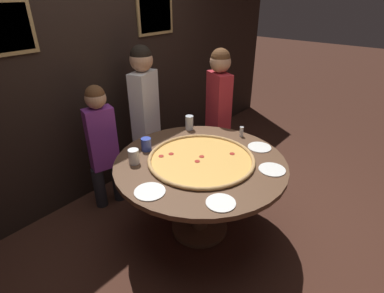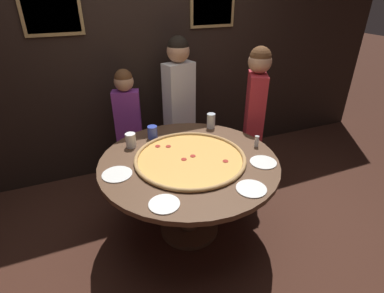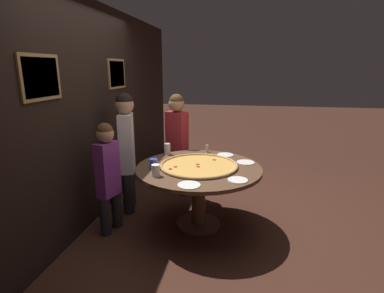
# 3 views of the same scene
# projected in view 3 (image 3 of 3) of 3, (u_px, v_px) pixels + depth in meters

# --- Properties ---
(ground_plane) EXTENTS (24.00, 24.00, 0.00)m
(ground_plane) POSITION_uv_depth(u_px,v_px,m) (198.00, 225.00, 3.60)
(ground_plane) COLOR #422319
(back_wall) EXTENTS (6.40, 0.08, 2.60)m
(back_wall) POSITION_uv_depth(u_px,v_px,m) (87.00, 114.00, 3.48)
(back_wall) COLOR black
(back_wall) RESTS_ON ground_plane
(dining_table) EXTENTS (1.43, 1.43, 0.74)m
(dining_table) POSITION_uv_depth(u_px,v_px,m) (199.00, 179.00, 3.44)
(dining_table) COLOR brown
(dining_table) RESTS_ON ground_plane
(giant_pizza) EXTENTS (0.89, 0.89, 0.03)m
(giant_pizza) POSITION_uv_depth(u_px,v_px,m) (199.00, 165.00, 3.41)
(giant_pizza) COLOR #E5A84C
(giant_pizza) RESTS_ON dining_table
(drink_cup_centre_back) EXTENTS (0.09, 0.09, 0.12)m
(drink_cup_centre_back) POSITION_uv_depth(u_px,v_px,m) (156.00, 170.00, 3.10)
(drink_cup_centre_back) COLOR white
(drink_cup_centre_back) RESTS_ON dining_table
(drink_cup_near_left) EXTENTS (0.08, 0.08, 0.14)m
(drink_cup_near_left) POSITION_uv_depth(u_px,v_px,m) (167.00, 149.00, 3.87)
(drink_cup_near_left) COLOR silver
(drink_cup_near_left) RESTS_ON dining_table
(drink_cup_far_right) EXTENTS (0.09, 0.09, 0.11)m
(drink_cup_far_right) POSITION_uv_depth(u_px,v_px,m) (154.00, 164.00, 3.32)
(drink_cup_far_right) COLOR #384CB7
(drink_cup_far_right) RESTS_ON dining_table
(white_plate_left_side) EXTENTS (0.22, 0.22, 0.01)m
(white_plate_left_side) POSITION_uv_depth(u_px,v_px,m) (189.00, 185.00, 2.87)
(white_plate_left_side) COLOR white
(white_plate_left_side) RESTS_ON dining_table
(white_plate_near_front) EXTENTS (0.21, 0.21, 0.01)m
(white_plate_near_front) POSITION_uv_depth(u_px,v_px,m) (225.00, 155.00, 3.86)
(white_plate_near_front) COLOR white
(white_plate_near_front) RESTS_ON dining_table
(white_plate_beside_cup) EXTENTS (0.21, 0.21, 0.01)m
(white_plate_beside_cup) POSITION_uv_depth(u_px,v_px,m) (246.00, 162.00, 3.55)
(white_plate_beside_cup) COLOR white
(white_plate_beside_cup) RESTS_ON dining_table
(white_plate_right_side) EXTENTS (0.20, 0.20, 0.01)m
(white_plate_right_side) POSITION_uv_depth(u_px,v_px,m) (238.00, 180.00, 2.99)
(white_plate_right_side) COLOR white
(white_plate_right_side) RESTS_ON dining_table
(condiment_shaker) EXTENTS (0.04, 0.04, 0.10)m
(condiment_shaker) POSITION_uv_depth(u_px,v_px,m) (207.00, 149.00, 3.99)
(condiment_shaker) COLOR silver
(condiment_shaker) RESTS_ON dining_table
(diner_centre_back) EXTENTS (0.41, 0.25, 1.54)m
(diner_centre_back) POSITION_uv_depth(u_px,v_px,m) (127.00, 146.00, 3.81)
(diner_centre_back) COLOR #232328
(diner_centre_back) RESTS_ON ground_plane
(diner_side_left) EXTENTS (0.29, 0.39, 1.48)m
(diner_side_left) POSITION_uv_depth(u_px,v_px,m) (177.00, 139.00, 4.32)
(diner_side_left) COLOR #232328
(diner_side_left) RESTS_ON ground_plane
(diner_side_right) EXTENTS (0.33, 0.21, 1.27)m
(diner_side_right) POSITION_uv_depth(u_px,v_px,m) (108.00, 172.00, 3.31)
(diner_side_right) COLOR #232328
(diner_side_right) RESTS_ON ground_plane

